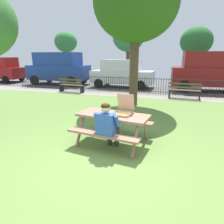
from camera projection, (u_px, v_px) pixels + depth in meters
ground at (125, 129)px, 6.18m from camera, size 28.00×12.26×0.02m
cobblestone_walkway at (147, 96)px, 11.18m from camera, size 28.00×1.40×0.01m
street_asphalt at (154, 85)px, 15.37m from camera, size 28.00×7.72×0.01m
picnic_table_foreground at (113, 121)px, 5.04m from camera, size 1.99×1.72×0.79m
pizza_box_open at (123, 110)px, 4.98m from camera, size 0.52×0.58×0.50m
adult_at_table at (107, 125)px, 4.55m from camera, size 0.63×0.63×1.19m
iron_fence_streetside at (149, 85)px, 11.68m from camera, size 18.43×0.03×0.98m
park_bench_left at (71, 86)px, 12.24m from camera, size 1.63×0.61×0.85m
park_bench_center at (184, 91)px, 10.38m from camera, size 1.62×0.56×0.85m
tree_near_table at (136, 3)px, 7.99m from camera, size 3.51×3.51×5.87m
parked_car_left at (59, 68)px, 15.39m from camera, size 4.71×2.08×2.46m
parked_car_center at (122, 73)px, 14.04m from camera, size 4.47×2.05×1.94m
parked_car_right at (211, 71)px, 12.35m from camera, size 4.80×2.29×2.46m
far_tree_left at (66, 43)px, 21.32m from camera, size 2.41×2.41×4.75m
far_tree_midleft at (128, 38)px, 19.29m from camera, size 3.05×3.05×5.32m
far_tree_center at (196, 42)px, 17.69m from camera, size 2.82×2.82×4.74m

